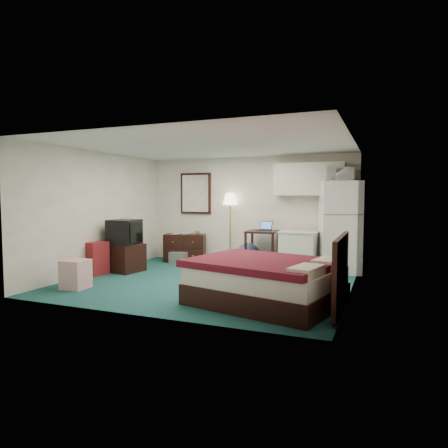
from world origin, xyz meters
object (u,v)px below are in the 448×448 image
at_px(fridge, 340,227).
at_px(bed, 265,282).
at_px(kitchen_counter, 299,252).
at_px(tv_stand, 126,258).
at_px(dresser, 185,248).
at_px(desk, 262,249).
at_px(floor_lamp, 230,228).
at_px(suitcase, 98,258).

relative_size(fridge, bed, 0.94).
xyz_separation_m(kitchen_counter, tv_stand, (-3.34, -1.48, -0.12)).
relative_size(dresser, desk, 1.18).
xyz_separation_m(floor_lamp, tv_stand, (-1.66, -1.78, -0.54)).
distance_m(desk, bed, 2.93).
xyz_separation_m(floor_lamp, bed, (1.76, -3.09, -0.51)).
bearing_deg(bed, desk, 120.82).
relative_size(bed, tv_stand, 3.20).
height_order(dresser, kitchen_counter, kitchen_counter).
bearing_deg(floor_lamp, kitchen_counter, -10.16).
relative_size(desk, suitcase, 1.25).
height_order(fridge, suitcase, fridge).
distance_m(floor_lamp, bed, 3.59).
distance_m(floor_lamp, desk, 1.01).
bearing_deg(suitcase, tv_stand, 68.76).
height_order(floor_lamp, desk, floor_lamp).
height_order(floor_lamp, tv_stand, floor_lamp).
bearing_deg(fridge, suitcase, -171.01).
distance_m(tv_stand, suitcase, 0.60).
relative_size(floor_lamp, suitcase, 2.50).
height_order(kitchen_counter, bed, kitchen_counter).
bearing_deg(kitchen_counter, tv_stand, -152.10).
distance_m(fridge, suitcase, 5.00).
xyz_separation_m(desk, bed, (0.89, -2.80, -0.09)).
xyz_separation_m(kitchen_counter, suitcase, (-3.67, -1.98, -0.07)).
xyz_separation_m(floor_lamp, desk, (0.87, -0.30, -0.42)).
bearing_deg(desk, dresser, 171.60).
xyz_separation_m(desk, fridge, (1.63, 0.13, 0.53)).
bearing_deg(floor_lamp, bed, -60.36).
distance_m(bed, tv_stand, 3.66).
height_order(desk, kitchen_counter, desk).
xyz_separation_m(dresser, desk, (2.00, -0.15, 0.08)).
height_order(tv_stand, suitcase, suitcase).
height_order(dresser, tv_stand, dresser).
distance_m(kitchen_counter, bed, 2.79).
bearing_deg(bed, floor_lamp, 132.81).
height_order(desk, tv_stand, desk).
bearing_deg(tv_stand, suitcase, -114.59).
height_order(bed, tv_stand, bed).
height_order(floor_lamp, fridge, fridge).
bearing_deg(desk, bed, -76.38).
xyz_separation_m(dresser, kitchen_counter, (2.81, -0.16, 0.07)).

